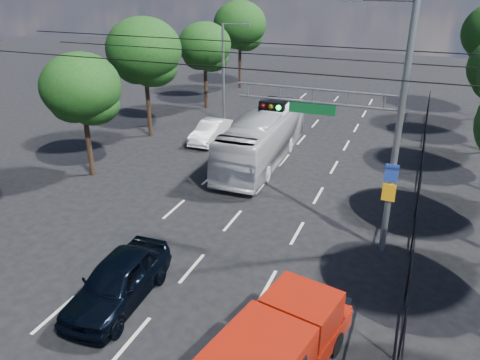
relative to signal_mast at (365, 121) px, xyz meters
The scene contains 14 objects.
ground 10.92m from the signal_mast, 123.48° to the right, with size 120.00×120.00×0.00m, color black.
lane_markings 9.56m from the signal_mast, 131.33° to the left, with size 6.12×38.00×0.01m.
signal_mast is the anchor object (origin of this frame).
streetlight_left 18.24m from the signal_mast, 129.66° to the left, with size 2.09×0.22×7.08m.
utility_wires 5.71m from the signal_mast, behind, with size 22.00×5.04×0.74m.
fence_right 6.37m from the signal_mast, 61.03° to the left, with size 0.06×34.03×2.00m.
tree_left_b 14.62m from the signal_mast, behind, with size 4.08×4.08×6.63m.
tree_left_c 17.57m from the signal_mast, 149.06° to the left, with size 4.80×4.80×7.80m.
tree_left_d 22.48m from the signal_mast, 130.73° to the left, with size 4.20×4.20×6.83m.
tree_left_e 29.12m from the signal_mast, 120.71° to the left, with size 4.92×4.92×7.99m.
red_pickup 8.90m from the signal_mast, 95.19° to the right, with size 3.09×5.87×2.09m.
navy_hatchback 10.38m from the signal_mast, 135.30° to the right, with size 1.92×4.78×1.63m, color black.
white_bus 10.48m from the signal_mast, 131.07° to the left, with size 2.46×10.50×2.93m, color silver.
white_van 15.09m from the signal_mast, 138.51° to the left, with size 1.45×4.16×1.37m, color white.
Camera 1 is at (7.15, -9.06, 10.20)m, focal length 35.00 mm.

